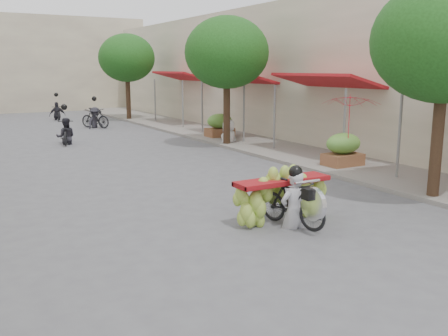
% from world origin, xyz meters
% --- Properties ---
extents(ground, '(120.00, 120.00, 0.00)m').
position_xyz_m(ground, '(0.00, 0.00, 0.00)').
color(ground, '#59595F').
rests_on(ground, ground).
extents(sidewalk_right, '(4.00, 60.00, 0.12)m').
position_xyz_m(sidewalk_right, '(7.00, 15.00, 0.06)').
color(sidewalk_right, gray).
rests_on(sidewalk_right, ground).
extents(shophouse_row_right, '(9.77, 40.00, 6.00)m').
position_xyz_m(shophouse_row_right, '(11.99, 14.00, 3.00)').
color(shophouse_row_right, beige).
rests_on(shophouse_row_right, ground).
extents(far_building, '(20.00, 6.00, 7.00)m').
position_xyz_m(far_building, '(0.00, 38.00, 3.50)').
color(far_building, '#B8AC92').
rests_on(far_building, ground).
extents(street_tree_near, '(3.40, 3.40, 5.25)m').
position_xyz_m(street_tree_near, '(5.40, 4.00, 3.78)').
color(street_tree_near, '#3A2719').
rests_on(street_tree_near, ground).
extents(street_tree_mid, '(3.40, 3.40, 5.25)m').
position_xyz_m(street_tree_mid, '(5.40, 14.00, 3.78)').
color(street_tree_mid, '#3A2719').
rests_on(street_tree_mid, ground).
extents(street_tree_far, '(3.40, 3.40, 5.25)m').
position_xyz_m(street_tree_far, '(5.40, 26.00, 3.78)').
color(street_tree_far, '#3A2719').
rests_on(street_tree_far, ground).
extents(produce_crate_mid, '(1.20, 0.88, 1.16)m').
position_xyz_m(produce_crate_mid, '(6.20, 8.00, 0.71)').
color(produce_crate_mid, brown).
rests_on(produce_crate_mid, ground).
extents(produce_crate_far, '(1.20, 0.88, 1.16)m').
position_xyz_m(produce_crate_far, '(6.20, 16.00, 0.71)').
color(produce_crate_far, brown).
rests_on(produce_crate_far, ground).
extents(banana_motorbike, '(2.20, 1.84, 2.15)m').
position_xyz_m(banana_motorbike, '(1.16, 4.22, 0.71)').
color(banana_motorbike, black).
rests_on(banana_motorbike, ground).
extents(market_umbrella, '(2.22, 2.22, 1.60)m').
position_xyz_m(market_umbrella, '(6.11, 7.66, 2.40)').
color(market_umbrella, '#B61826').
rests_on(market_umbrella, ground).
extents(pedestrian, '(1.05, 0.78, 1.90)m').
position_xyz_m(pedestrian, '(5.71, 14.36, 1.07)').
color(pedestrian, silver).
rests_on(pedestrian, ground).
extents(bg_motorbike_a, '(1.06, 1.80, 1.95)m').
position_xyz_m(bg_motorbike_a, '(-0.25, 17.89, 0.73)').
color(bg_motorbike_a, black).
rests_on(bg_motorbike_a, ground).
extents(bg_motorbike_b, '(1.48, 1.82, 1.95)m').
position_xyz_m(bg_motorbike_b, '(2.48, 23.11, 0.83)').
color(bg_motorbike_b, black).
rests_on(bg_motorbike_b, ground).
extents(bg_motorbike_c, '(1.02, 1.51, 1.95)m').
position_xyz_m(bg_motorbike_c, '(1.61, 28.46, 0.83)').
color(bg_motorbike_c, black).
rests_on(bg_motorbike_c, ground).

